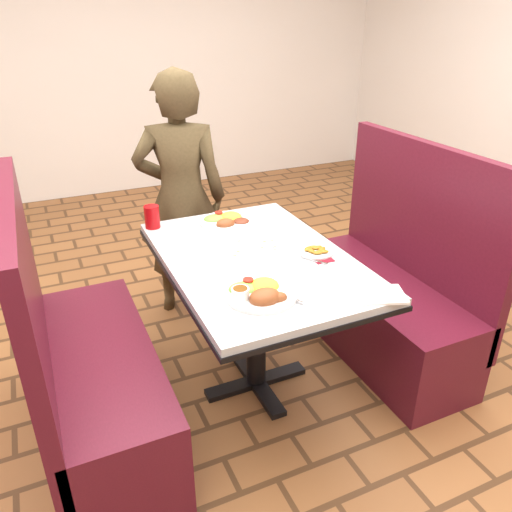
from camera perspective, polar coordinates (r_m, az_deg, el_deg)
name	(u,v)px	position (r m, az deg, el deg)	size (l,w,h in m)	color
dining_table	(256,274)	(2.34, 0.00, -2.11)	(0.81, 1.21, 0.75)	silver
booth_bench_left	(91,375)	(2.36, -18.39, -12.79)	(0.47, 1.20, 1.17)	#591423
booth_bench_right	(386,298)	(2.88, 14.65, -4.62)	(0.47, 1.20, 1.17)	#591423
diner_person	(181,198)	(3.06, -8.54, 6.53)	(0.55, 0.36, 1.50)	brown
near_dinner_plate	(260,289)	(1.96, 0.46, -3.85)	(0.29, 0.29, 0.09)	white
far_dinner_plate	(227,218)	(2.65, -3.30, 4.31)	(0.29, 0.29, 0.08)	white
plantain_plate	(316,251)	(2.34, 6.82, 0.60)	(0.17, 0.17, 0.03)	white
maroon_napkin	(322,259)	(2.29, 7.58, -0.30)	(0.09, 0.09, 0.00)	maroon
spoon_utensil	(314,260)	(2.26, 6.66, -0.49)	(0.01, 0.14, 0.00)	silver
red_tumbler	(152,217)	(2.64, -11.80, 4.40)	(0.08, 0.08, 0.12)	#AE0B0E
paper_napkin	(380,295)	(2.04, 14.03, -4.33)	(0.19, 0.14, 0.01)	white
knife_utensil	(285,296)	(1.96, 3.32, -4.64)	(0.01, 0.17, 0.00)	silver
fork_utensil	(284,293)	(1.99, 3.20, -4.22)	(0.01, 0.15, 0.00)	silver
lettuce_shreds	(258,249)	(2.36, 0.28, 0.78)	(0.28, 0.32, 0.00)	#99C24D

